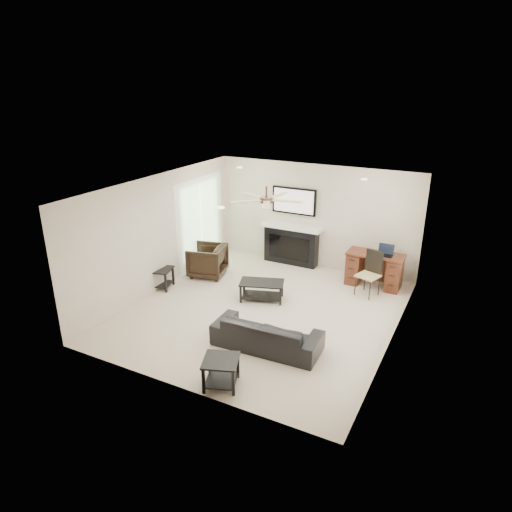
% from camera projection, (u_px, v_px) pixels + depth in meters
% --- Properties ---
extents(room_shell, '(5.50, 5.54, 2.52)m').
position_uv_depth(room_shell, '(275.00, 231.00, 8.48)').
color(room_shell, beige).
rests_on(room_shell, ground).
extents(sofa, '(1.89, 0.80, 0.54)m').
position_uv_depth(sofa, '(267.00, 333.00, 7.77)').
color(sofa, black).
rests_on(sofa, ground).
extents(armchair, '(0.97, 0.96, 0.74)m').
position_uv_depth(armchair, '(207.00, 261.00, 10.63)').
color(armchair, black).
rests_on(armchair, ground).
extents(coffee_table, '(1.01, 0.77, 0.40)m').
position_uv_depth(coffee_table, '(262.00, 291.00, 9.51)').
color(coffee_table, black).
rests_on(coffee_table, ground).
extents(end_table_near, '(0.67, 0.67, 0.45)m').
position_uv_depth(end_table_near, '(221.00, 372.00, 6.82)').
color(end_table_near, black).
rests_on(end_table_near, ground).
extents(end_table_left, '(0.61, 0.61, 0.45)m').
position_uv_depth(end_table_left, '(160.00, 278.00, 10.05)').
color(end_table_left, black).
rests_on(end_table_left, ground).
extents(fireplace_unit, '(1.52, 0.34, 1.91)m').
position_uv_depth(fireplace_unit, '(291.00, 227.00, 11.12)').
color(fireplace_unit, black).
rests_on(fireplace_unit, ground).
extents(desk, '(1.22, 0.56, 0.76)m').
position_uv_depth(desk, '(374.00, 270.00, 10.09)').
color(desk, '#38150E').
rests_on(desk, ground).
extents(desk_chair, '(0.54, 0.55, 0.97)m').
position_uv_depth(desk_chair, '(368.00, 274.00, 9.60)').
color(desk_chair, black).
rests_on(desk_chair, ground).
extents(laptop, '(0.33, 0.24, 0.23)m').
position_uv_depth(laptop, '(385.00, 251.00, 9.81)').
color(laptop, black).
rests_on(laptop, desk).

